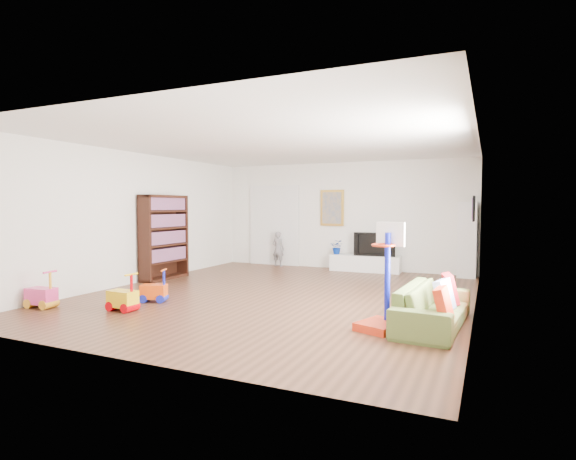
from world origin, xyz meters
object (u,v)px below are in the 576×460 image
at_px(sofa, 433,306).
at_px(basketball_hoop, 381,276).
at_px(bookshelf, 164,237).
at_px(media_console, 365,263).

relative_size(sofa, basketball_hoop, 1.34).
bearing_deg(bookshelf, basketball_hoop, -20.64).
bearing_deg(sofa, media_console, 28.34).
bearing_deg(basketball_hoop, sofa, 56.72).
relative_size(bookshelf, sofa, 0.98).
distance_m(bookshelf, sofa, 6.06).
height_order(bookshelf, sofa, bookshelf).
bearing_deg(bookshelf, media_console, 39.40).
bearing_deg(bookshelf, sofa, -14.61).
xyz_separation_m(media_console, sofa, (2.08, -4.56, 0.07)).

